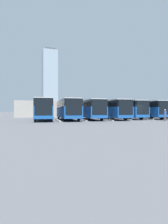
# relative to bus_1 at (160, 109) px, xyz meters

# --- Properties ---
(ground_plane) EXTENTS (600.00, 600.00, 0.00)m
(ground_plane) POSITION_rel_bus_1_xyz_m (9.85, 6.01, -1.86)
(ground_plane) COLOR #5B5B60
(bus_1) EXTENTS (3.86, 12.53, 3.34)m
(bus_1) POSITION_rel_bus_1_xyz_m (0.00, 0.00, 0.00)
(bus_1) COLOR #19519E
(bus_1) RESTS_ON ground_plane
(curb_divider_1) EXTENTS (0.98, 7.02, 0.15)m
(curb_divider_1) POSITION_rel_bus_1_xyz_m (1.97, 1.83, -1.79)
(curb_divider_1) COLOR #B2B2AD
(curb_divider_1) RESTS_ON ground_plane
(bus_2) EXTENTS (3.86, 12.53, 3.34)m
(bus_2) POSITION_rel_bus_1_xyz_m (3.94, -0.05, 0.00)
(bus_2) COLOR #19519E
(bus_2) RESTS_ON ground_plane
(curb_divider_2) EXTENTS (0.98, 7.02, 0.15)m
(curb_divider_2) POSITION_rel_bus_1_xyz_m (5.91, 1.77, -1.79)
(curb_divider_2) COLOR #B2B2AD
(curb_divider_2) RESTS_ON ground_plane
(bus_3) EXTENTS (3.86, 12.53, 3.34)m
(bus_3) POSITION_rel_bus_1_xyz_m (7.88, -0.69, 0.00)
(bus_3) COLOR #19519E
(bus_3) RESTS_ON ground_plane
(curb_divider_3) EXTENTS (0.98, 7.02, 0.15)m
(curb_divider_3) POSITION_rel_bus_1_xyz_m (9.85, 1.14, -1.79)
(curb_divider_3) COLOR #B2B2AD
(curb_divider_3) RESTS_ON ground_plane
(bus_4) EXTENTS (3.86, 12.53, 3.34)m
(bus_4) POSITION_rel_bus_1_xyz_m (11.83, 0.45, 0.00)
(bus_4) COLOR #19519E
(bus_4) RESTS_ON ground_plane
(curb_divider_4) EXTENTS (0.98, 7.02, 0.15)m
(curb_divider_4) POSITION_rel_bus_1_xyz_m (13.80, 2.27, -1.79)
(curb_divider_4) COLOR #B2B2AD
(curb_divider_4) RESTS_ON ground_plane
(bus_5) EXTENTS (3.86, 12.53, 3.34)m
(bus_5) POSITION_rel_bus_1_xyz_m (15.77, -0.22, 0.00)
(bus_5) COLOR #19519E
(bus_5) RESTS_ON ground_plane
(curb_divider_5) EXTENTS (0.98, 7.02, 0.15)m
(curb_divider_5) POSITION_rel_bus_1_xyz_m (17.74, 1.61, -1.79)
(curb_divider_5) COLOR #B2B2AD
(curb_divider_5) RESTS_ON ground_plane
(bus_6) EXTENTS (3.86, 12.53, 3.34)m
(bus_6) POSITION_rel_bus_1_xyz_m (19.71, 0.09, 0.00)
(bus_6) COLOR #19519E
(bus_6) RESTS_ON ground_plane
(curb_divider_6) EXTENTS (0.98, 7.02, 0.15)m
(curb_divider_6) POSITION_rel_bus_1_xyz_m (21.68, 1.91, -1.79)
(curb_divider_6) COLOR #B2B2AD
(curb_divider_6) RESTS_ON ground_plane
(bus_7) EXTENTS (3.86, 12.53, 3.34)m
(bus_7) POSITION_rel_bus_1_xyz_m (23.65, -0.47, 0.00)
(bus_7) COLOR #19519E
(bus_7) RESTS_ON ground_plane
(pedestrian) EXTENTS (0.56, 0.56, 1.78)m
(pedestrian) POSITION_rel_bus_1_xyz_m (6.94, 8.40, -0.91)
(pedestrian) COLOR brown
(pedestrian) RESTS_ON ground_plane
(station_building) EXTENTS (37.63, 13.34, 4.03)m
(station_building) POSITION_rel_bus_1_xyz_m (9.85, -19.92, 0.18)
(station_building) COLOR #A8A399
(station_building) RESTS_ON ground_plane
(office_tower) EXTENTS (14.96, 14.96, 67.42)m
(office_tower) POSITION_rel_bus_1_xyz_m (-0.97, -157.78, 31.25)
(office_tower) COLOR #93A8B7
(office_tower) RESTS_ON ground_plane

